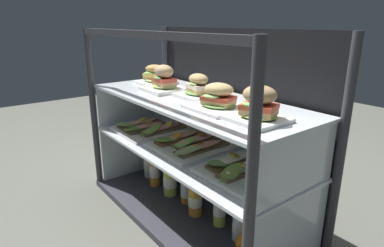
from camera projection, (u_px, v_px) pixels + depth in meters
name	position (u px, v px, depth m)	size (l,w,h in m)	color
ground_plane	(192.00, 217.00, 1.63)	(6.00, 6.00, 0.02)	#5B5C52
case_base_deck	(192.00, 213.00, 1.62)	(1.19, 0.51, 0.03)	#33333B
case_frame	(214.00, 117.00, 1.55)	(1.19, 0.51, 0.90)	#333338
riser_lower_tier	(192.00, 181.00, 1.57)	(1.12, 0.44, 0.32)	silver
shelf_lower_glass	(192.00, 149.00, 1.52)	(1.14, 0.46, 0.01)	silver
riser_upper_tier	(192.00, 125.00, 1.48)	(1.12, 0.44, 0.23)	silver
shelf_upper_glass	(192.00, 99.00, 1.44)	(1.14, 0.46, 0.01)	silver
plated_roll_sandwich_center	(155.00, 77.00, 1.77)	(0.19, 0.19, 0.10)	white
plated_roll_sandwich_right_of_center	(164.00, 81.00, 1.57)	(0.18, 0.18, 0.13)	white
plated_roll_sandwich_near_left_corner	(198.00, 89.00, 1.44)	(0.17, 0.17, 0.11)	white
plated_roll_sandwich_mid_left	(218.00, 100.00, 1.25)	(0.21, 0.21, 0.10)	white
plated_roll_sandwich_mid_right	(259.00, 107.00, 1.09)	(0.18, 0.18, 0.12)	white
open_sandwich_tray_right_of_center	(149.00, 128.00, 1.75)	(0.31, 0.35, 0.06)	white
open_sandwich_tray_near_left_corner	(191.00, 143.00, 1.52)	(0.31, 0.35, 0.06)	white
open_sandwich_tray_left_of_center	(249.00, 169.00, 1.25)	(0.31, 0.35, 0.06)	white
juice_bottle_back_center	(149.00, 162.00, 1.94)	(0.07, 0.07, 0.23)	silver
juice_bottle_tucked_behind	(155.00, 170.00, 1.83)	(0.06, 0.06, 0.22)	orange
juice_bottle_front_left_end	(171.00, 179.00, 1.74)	(0.07, 0.07, 0.22)	#BED94D
juice_bottle_back_right	(187.00, 185.00, 1.66)	(0.07, 0.07, 0.24)	orange
juice_bottle_front_right_end	(195.00, 199.00, 1.56)	(0.07, 0.07, 0.20)	gold
juice_bottle_back_left	(220.00, 208.00, 1.47)	(0.06, 0.06, 0.21)	#BFD44B
juice_bottle_near_post	(239.00, 223.00, 1.37)	(0.06, 0.06, 0.21)	white
orange_fruit_beside_bottles	(263.00, 236.00, 1.36)	(0.07, 0.07, 0.07)	orange
orange_fruit_near_left_post	(244.00, 243.00, 1.32)	(0.07, 0.07, 0.07)	orange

